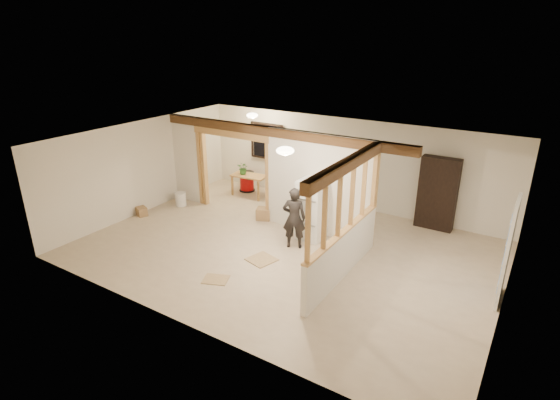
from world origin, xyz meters
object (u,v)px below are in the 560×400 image
Objects in this scene: refrigerator at (312,210)px; bookshelf at (437,194)px; work_table at (249,185)px; shop_vac at (247,181)px; woman at (294,218)px.

bookshelf reaches higher than refrigerator.
bookshelf is (5.31, 0.62, 0.59)m from work_table.
refrigerator is at bearing -137.18° from bookshelf.
refrigerator reaches higher than shop_vac.
refrigerator is at bearing -34.02° from work_table.
bookshelf is (5.62, 0.32, 0.60)m from shop_vac.
woman is (-0.11, -0.63, -0.01)m from refrigerator.
woman reaches higher than shop_vac.
woman is at bearing -43.78° from work_table.
woman is at bearing -100.11° from refrigerator.
shop_vac is at bearing -176.76° from bookshelf.
shop_vac is (-3.16, 2.49, -0.41)m from woman.
refrigerator reaches higher than work_table.
bookshelf is (2.46, 2.81, 0.20)m from woman.
shop_vac is at bearing -63.05° from woman.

